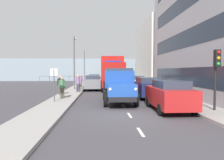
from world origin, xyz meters
TOP-DOWN VIEW (x-y plane):
  - ground_plane at (0.00, -10.93)m, footprint 80.00×80.00m
  - sidewalk_left at (-4.33, -10.93)m, footprint 2.01×43.01m
  - sidewalk_right at (4.33, -10.93)m, footprint 2.01×43.01m
  - road_centreline_markings at (0.00, -11.07)m, footprint 0.12×39.66m
  - building_far_block at (-8.78, -22.22)m, footprint 6.89×11.97m
  - sea_horizon at (0.00, -35.43)m, footprint 80.00×0.80m
  - seawall_railing at (-0.00, -31.83)m, footprint 28.08×0.08m
  - truck_vintage_blue at (0.19, -3.54)m, footprint 2.17×5.64m
  - lorry_cargo_red at (0.13, -13.55)m, footprint 2.58×8.20m
  - car_red_kerbside_near at (-2.38, -0.81)m, footprint 1.90×3.98m
  - car_navy_kerbside_1 at (-2.38, -6.23)m, footprint 1.86×4.35m
  - car_silver_kerbside_2 at (-2.38, -11.54)m, footprint 1.78×4.10m
  - car_white_kerbside_3 at (-2.38, -17.08)m, footprint 1.78×4.25m
  - car_grey_oppositeside_0 at (2.38, -13.40)m, footprint 1.95×4.41m
  - car_black_oppositeside_1 at (2.38, -20.00)m, footprint 1.97×4.08m
  - pedestrian_near_railing at (4.40, -5.29)m, footprint 0.53×0.34m
  - pedestrian_couple_a at (4.99, -7.66)m, footprint 0.53×0.34m
  - pedestrian_in_dark_coat at (3.71, -10.00)m, footprint 0.53×0.34m
  - pedestrian_strolling at (3.98, -12.43)m, footprint 0.53×0.34m
  - pedestrian_with_bag at (3.94, -15.35)m, footprint 0.53×0.34m
  - traffic_light_near at (-4.61, -0.01)m, footprint 0.28×0.41m
  - lamp_post_promenade at (4.47, -13.18)m, footprint 0.32×1.14m
  - lamp_post_far at (4.24, -25.02)m, footprint 0.32×1.14m
  - street_sign at (4.62, -3.67)m, footprint 0.50×0.07m

SIDE VIEW (x-z plane):
  - ground_plane at x=0.00m, z-range 0.00..0.00m
  - road_centreline_markings at x=0.00m, z-range 0.00..0.01m
  - sidewalk_left at x=-4.33m, z-range 0.00..0.15m
  - sidewalk_right at x=4.33m, z-range 0.00..0.15m
  - car_silver_kerbside_2 at x=-2.38m, z-range 0.03..1.75m
  - car_white_kerbside_3 at x=-2.38m, z-range 0.03..1.75m
  - car_red_kerbside_near at x=-2.38m, z-range 0.04..1.76m
  - car_navy_kerbside_1 at x=-2.38m, z-range 0.04..1.76m
  - car_black_oppositeside_1 at x=2.38m, z-range 0.04..1.76m
  - car_grey_oppositeside_0 at x=2.38m, z-range 0.04..1.76m
  - seawall_railing at x=0.00m, z-range 0.32..1.52m
  - pedestrian_with_bag at x=3.94m, z-range 0.29..1.92m
  - pedestrian_in_dark_coat at x=3.71m, z-range 0.29..1.93m
  - pedestrian_near_railing at x=4.40m, z-range 0.29..1.94m
  - pedestrian_couple_a at x=4.99m, z-range 0.30..1.98m
  - pedestrian_strolling at x=3.98m, z-range 0.30..2.01m
  - truck_vintage_blue at x=0.19m, z-range -0.04..2.39m
  - street_sign at x=4.62m, z-range 0.56..2.81m
  - lorry_cargo_red at x=0.13m, z-range 0.14..4.01m
  - traffic_light_near at x=-4.61m, z-range 0.87..4.07m
  - sea_horizon at x=0.00m, z-range 0.00..5.00m
  - lamp_post_far at x=4.24m, z-range 0.75..6.50m
  - lamp_post_promenade at x=4.47m, z-range 0.76..6.79m
  - building_far_block at x=-8.78m, z-range 0.00..10.01m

